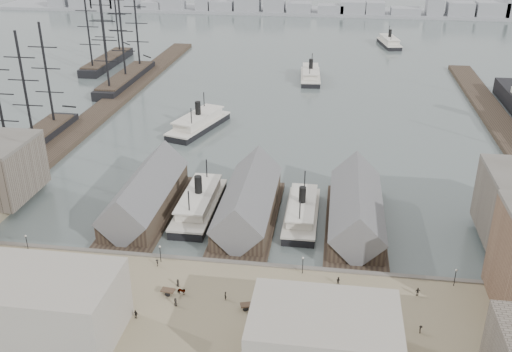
# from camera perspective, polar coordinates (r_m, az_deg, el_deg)

# --- Properties ---
(ground) EXTENTS (900.00, 900.00, 0.00)m
(ground) POSITION_cam_1_polar(r_m,az_deg,el_deg) (127.23, -1.96, -8.11)
(ground) COLOR #4A5655
(ground) RESTS_ON ground
(quay) EXTENTS (180.00, 30.00, 2.00)m
(quay) POSITION_cam_1_polar(r_m,az_deg,el_deg) (110.70, -3.83, -13.25)
(quay) COLOR #807256
(quay) RESTS_ON ground
(seawall) EXTENTS (180.00, 1.20, 2.30)m
(seawall) POSITION_cam_1_polar(r_m,az_deg,el_deg) (122.33, -2.40, -8.97)
(seawall) COLOR #59544C
(seawall) RESTS_ON ground
(west_wharf) EXTENTS (10.00, 220.00, 1.60)m
(west_wharf) POSITION_cam_1_polar(r_m,az_deg,el_deg) (233.13, -14.32, 7.04)
(west_wharf) COLOR #2D231C
(west_wharf) RESTS_ON ground
(east_wharf) EXTENTS (10.00, 180.00, 1.60)m
(east_wharf) POSITION_cam_1_polar(r_m,az_deg,el_deg) (214.67, 23.63, 4.16)
(east_wharf) COLOR #2D231C
(east_wharf) RESTS_ON ground
(ferry_shed_west) EXTENTS (14.00, 42.00, 12.60)m
(ferry_shed_west) POSITION_cam_1_polar(r_m,az_deg,el_deg) (145.22, -10.97, -2.02)
(ferry_shed_west) COLOR #2D231C
(ferry_shed_west) RESTS_ON ground
(ferry_shed_center) EXTENTS (14.00, 42.00, 12.60)m
(ferry_shed_center) POSITION_cam_1_polar(r_m,az_deg,el_deg) (139.26, -0.78, -2.76)
(ferry_shed_center) COLOR #2D231C
(ferry_shed_center) RESTS_ON ground
(ferry_shed_east) EXTENTS (14.00, 42.00, 12.60)m
(ferry_shed_east) POSITION_cam_1_polar(r_m,az_deg,el_deg) (138.02, 9.97, -3.44)
(ferry_shed_east) COLOR #2D231C
(ferry_shed_east) RESTS_ON ground
(street_bldg_center) EXTENTS (24.00, 16.00, 10.00)m
(street_bldg_center) POSITION_cam_1_polar(r_m,az_deg,el_deg) (95.88, 6.77, -15.82)
(street_bldg_center) COLOR gray
(street_bldg_center) RESTS_ON quay
(street_bldg_west) EXTENTS (30.00, 16.00, 12.00)m
(street_bldg_west) POSITION_cam_1_polar(r_m,az_deg,el_deg) (107.38, -21.56, -11.93)
(street_bldg_west) COLOR gray
(street_bldg_west) RESTS_ON quay
(lamp_post_far_w) EXTENTS (0.44, 0.44, 3.92)m
(lamp_post_far_w) POSITION_cam_1_polar(r_m,az_deg,el_deg) (133.89, -21.98, -5.94)
(lamp_post_far_w) COLOR black
(lamp_post_far_w) RESTS_ON quay
(lamp_post_near_w) EXTENTS (0.44, 0.44, 3.92)m
(lamp_post_near_w) POSITION_cam_1_polar(r_m,az_deg,el_deg) (122.27, -9.57, -7.37)
(lamp_post_near_w) COLOR black
(lamp_post_near_w) RESTS_ON quay
(lamp_post_near_e) EXTENTS (0.44, 0.44, 3.92)m
(lamp_post_near_e) POSITION_cam_1_polar(r_m,az_deg,el_deg) (117.36, 4.71, -8.57)
(lamp_post_near_e) COLOR black
(lamp_post_near_e) RESTS_ON quay
(lamp_post_far_e) EXTENTS (0.44, 0.44, 3.92)m
(lamp_post_far_e) POSITION_cam_1_polar(r_m,az_deg,el_deg) (119.99, 19.34, -9.26)
(lamp_post_far_e) COLOR black
(lamp_post_far_e) RESTS_ON quay
(far_shore) EXTENTS (500.00, 40.00, 15.72)m
(far_shore) POSITION_cam_1_polar(r_m,az_deg,el_deg) (444.41, 5.61, 16.33)
(far_shore) COLOR gray
(far_shore) RESTS_ON ground
(ferry_docked_west) EXTENTS (8.79, 29.30, 10.47)m
(ferry_docked_west) POSITION_cam_1_polar(r_m,az_deg,el_deg) (144.84, -5.71, -2.71)
(ferry_docked_west) COLOR black
(ferry_docked_west) RESTS_ON ground
(ferry_docked_east) EXTENTS (7.91, 26.37, 9.42)m
(ferry_docked_east) POSITION_cam_1_polar(r_m,az_deg,el_deg) (141.12, 4.60, -3.57)
(ferry_docked_east) COLOR black
(ferry_docked_east) RESTS_ON ground
(ferry_open_near) EXTENTS (17.66, 31.56, 10.80)m
(ferry_open_near) POSITION_cam_1_polar(r_m,az_deg,el_deg) (200.48, -5.77, 5.32)
(ferry_open_near) COLOR black
(ferry_open_near) RESTS_ON ground
(ferry_open_mid) EXTENTS (10.43, 28.90, 10.14)m
(ferry_open_mid) POSITION_cam_1_polar(r_m,az_deg,el_deg) (262.87, 5.47, 10.04)
(ferry_open_mid) COLOR black
(ferry_open_mid) RESTS_ON ground
(ferry_open_far) EXTENTS (13.08, 28.40, 9.77)m
(ferry_open_far) POSITION_cam_1_polar(r_m,az_deg,el_deg) (340.78, 13.18, 12.93)
(ferry_open_far) COLOR black
(ferry_open_far) RESTS_ON ground
(sailing_ship_near) EXTENTS (9.09, 62.62, 37.37)m
(sailing_ship_near) POSITION_cam_1_polar(r_m,az_deg,el_deg) (191.73, -22.35, 2.65)
(sailing_ship_near) COLOR black
(sailing_ship_near) RESTS_ON ground
(sailing_ship_mid) EXTENTS (9.45, 54.58, 38.84)m
(sailing_ship_mid) POSITION_cam_1_polar(r_m,az_deg,el_deg) (261.76, -12.88, 9.56)
(sailing_ship_mid) COLOR black
(sailing_ship_mid) RESTS_ON ground
(sailing_ship_far) EXTENTS (9.02, 50.12, 37.09)m
(sailing_ship_far) POSITION_cam_1_polar(r_m,az_deg,el_deg) (297.04, -14.66, 11.15)
(sailing_ship_far) COLOR black
(sailing_ship_far) RESTS_ON ground
(horse_cart_left) EXTENTS (4.81, 2.73, 1.55)m
(horse_cart_left) POSITION_cam_1_polar(r_m,az_deg,el_deg) (130.79, -24.21, -8.12)
(horse_cart_left) COLOR black
(horse_cart_left) RESTS_ON quay
(horse_cart_center) EXTENTS (4.92, 1.80, 1.55)m
(horse_cart_center) POSITION_cam_1_polar(r_m,az_deg,el_deg) (113.18, -7.91, -11.35)
(horse_cart_center) COLOR black
(horse_cart_center) RESTS_ON quay
(horse_cart_right) EXTENTS (4.82, 2.83, 1.58)m
(horse_cart_right) POSITION_cam_1_polar(r_m,az_deg,el_deg) (107.94, 0.07, -13.11)
(horse_cart_right) COLOR black
(horse_cart_right) RESTS_ON quay
(pedestrian_0) EXTENTS (0.61, 0.46, 1.59)m
(pedestrian_0) POSITION_cam_1_polar(r_m,az_deg,el_deg) (133.27, -23.72, -7.38)
(pedestrian_0) COLOR black
(pedestrian_0) RESTS_ON quay
(pedestrian_2) EXTENTS (1.06, 1.18, 1.59)m
(pedestrian_2) POSITION_cam_1_polar(r_m,az_deg,el_deg) (121.97, -9.85, -8.55)
(pedestrian_2) COLOR black
(pedestrian_2) RESTS_ON quay
(pedestrian_3) EXTENTS (1.12, 0.70, 1.77)m
(pedestrian_3) POSITION_cam_1_polar(r_m,az_deg,el_deg) (108.78, -11.94, -13.36)
(pedestrian_3) COLOR black
(pedestrian_3) RESTS_ON quay
(pedestrian_4) EXTENTS (0.93, 0.89, 1.60)m
(pedestrian_4) POSITION_cam_1_polar(r_m,az_deg,el_deg) (115.43, -7.82, -10.53)
(pedestrian_4) COLOR black
(pedestrian_4) RESTS_ON quay
(pedestrian_5) EXTENTS (0.63, 0.76, 1.81)m
(pedestrian_5) POSITION_cam_1_polar(r_m,az_deg,el_deg) (110.97, -3.08, -11.88)
(pedestrian_5) COLOR black
(pedestrian_5) RESTS_ON quay
(pedestrian_6) EXTENTS (1.00, 0.90, 1.69)m
(pedestrian_6) POSITION_cam_1_polar(r_m,az_deg,el_deg) (116.08, 8.22, -10.31)
(pedestrian_6) COLOR black
(pedestrian_6) RESTS_ON quay
(pedestrian_7) EXTENTS (0.75, 1.12, 1.62)m
(pedestrian_7) POSITION_cam_1_polar(r_m,az_deg,el_deg) (107.38, 16.13, -14.52)
(pedestrian_7) COLOR black
(pedestrian_7) RESTS_ON quay
(pedestrian_8) EXTENTS (1.12, 0.62, 1.81)m
(pedestrian_8) POSITION_cam_1_polar(r_m,az_deg,el_deg) (116.11, 15.87, -11.07)
(pedestrian_8) COLOR black
(pedestrian_8) RESTS_ON quay
(pedestrian_10) EXTENTS (0.97, 0.91, 1.66)m
(pedestrian_10) POSITION_cam_1_polar(r_m,az_deg,el_deg) (110.49, -8.06, -12.36)
(pedestrian_10) COLOR black
(pedestrian_10) RESTS_ON quay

